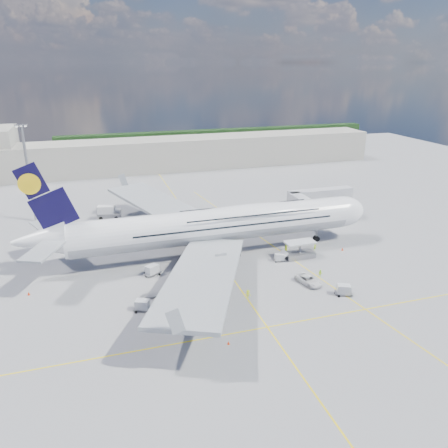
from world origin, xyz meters
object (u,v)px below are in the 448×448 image
object	(u,v)px
jet_bridge	(314,199)
cone_tail	(29,293)
dolly_row_b	(192,299)
cone_wing_right_outer	(228,343)
light_mast	(28,173)
dolly_nose_near	(279,257)
cargo_loader	(299,252)
dolly_row_a	(142,305)
baggage_tug	(205,293)
catering_truck_outer	(109,213)
catering_truck_inner	(193,219)
crew_wing	(189,293)
cone_nose	(342,249)
dolly_row_c	(150,295)
crew_loader	(320,273)
crew_tug	(248,295)
service_van	(308,280)
dolly_back	(152,270)
cone_wing_left_inner	(187,222)
cone_wing_right_inner	(181,296)
airliner	(216,225)
cone_wing_left_outer	(135,224)
dolly_nose_far	(344,290)
crew_nose	(315,247)
crew_van	(286,247)

from	to	relation	value
jet_bridge	cone_tail	xyz separation A→B (m)	(-67.49, -18.40, -6.55)
dolly_row_b	cone_wing_right_outer	xyz separation A→B (m)	(2.63, -12.71, -0.85)
light_mast	dolly_nose_near	bearing A→B (deg)	-39.31
cargo_loader	dolly_row_a	xyz separation A→B (m)	(-35.27, -11.89, -0.19)
light_mast	cone_tail	distance (m)	44.44
baggage_tug	catering_truck_outer	bearing A→B (deg)	122.00
baggage_tug	catering_truck_inner	xyz separation A→B (m)	(6.46, 36.27, 1.07)
crew_wing	cone_tail	bearing A→B (deg)	106.02
cone_nose	baggage_tug	bearing A→B (deg)	-162.66
jet_bridge	dolly_row_c	bearing A→B (deg)	-150.96
crew_loader	crew_tug	size ratio (longest dim) A/B	0.89
service_van	cone_tail	distance (m)	52.06
cargo_loader	catering_truck_inner	distance (m)	31.11
dolly_back	catering_truck_inner	size ratio (longest dim) A/B	0.54
dolly_row_b	catering_truck_outer	xyz separation A→B (m)	(-11.10, 50.56, 0.60)
cargo_loader	cone_tail	distance (m)	54.51
dolly_back	cone_wing_left_inner	bearing A→B (deg)	32.09
crew_loader	cone_nose	xyz separation A→B (m)	(11.32, 10.23, -0.49)
cone_wing_right_inner	airliner	bearing A→B (deg)	55.15
dolly_nose_near	cone_nose	xyz separation A→B (m)	(15.95, 0.93, -0.56)
dolly_back	cone_wing_left_outer	world-z (taller)	dolly_back
dolly_back	cone_tail	bearing A→B (deg)	151.07
baggage_tug	dolly_nose_far	bearing A→B (deg)	0.44
cargo_loader	crew_nose	size ratio (longest dim) A/B	4.80
dolly_back	baggage_tug	distance (m)	13.88
jet_bridge	cone_wing_left_inner	bearing A→B (deg)	161.54
baggage_tug	catering_truck_inner	bearing A→B (deg)	95.87
dolly_back	airliner	bearing A→B (deg)	-10.19
dolly_row_a	dolly_nose_far	world-z (taller)	dolly_nose_far
crew_loader	dolly_row_c	bearing A→B (deg)	-147.10
catering_truck_outer	crew_tug	bearing A→B (deg)	-53.98
cargo_loader	dolly_row_a	distance (m)	37.22
jet_bridge	baggage_tug	bearing A→B (deg)	-142.26
dolly_back	baggage_tug	bearing A→B (deg)	-88.47
light_mast	crew_loader	bearing A→B (deg)	-42.49
light_mast	crew_van	bearing A→B (deg)	-34.31
baggage_tug	cone_tail	size ratio (longest dim) A/B	4.98
cargo_loader	crew_nose	world-z (taller)	cargo_loader
dolly_nose_far	catering_truck_inner	distance (m)	46.66
dolly_row_c	crew_wing	distance (m)	7.01
crew_nose	cone_wing_right_inner	size ratio (longest dim) A/B	3.46
cone_wing_left_outer	cone_tail	world-z (taller)	cone_wing_left_outer
dolly_row_a	crew_van	bearing A→B (deg)	49.75
catering_truck_outer	airliner	bearing A→B (deg)	-41.56
crew_van	cone_nose	size ratio (longest dim) A/B	2.41
baggage_tug	dolly_row_a	bearing A→B (deg)	-157.34
crew_loader	cone_wing_right_outer	bearing A→B (deg)	-110.60
dolly_nose_far	cone_nose	bearing A→B (deg)	83.52
cone_tail	cone_wing_right_inner	bearing A→B (deg)	-19.09
cone_nose	dolly_nose_near	bearing A→B (deg)	-176.66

